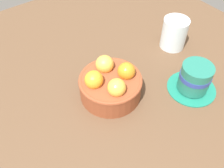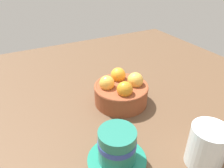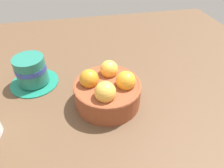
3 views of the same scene
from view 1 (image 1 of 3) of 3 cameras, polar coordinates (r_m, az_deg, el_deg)
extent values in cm
cube|color=brown|center=(64.10, -0.33, -3.28)|extent=(110.64, 111.09, 3.30)
cylinder|color=brown|center=(60.70, -0.35, -0.63)|extent=(15.24, 15.24, 5.62)
torus|color=brown|center=(58.91, -0.36, 0.93)|extent=(15.44, 15.44, 1.00)
sphere|color=#F6AE41|center=(55.17, 1.09, -0.82)|extent=(4.26, 4.26, 4.26)
sphere|color=orange|center=(58.85, 3.36, 3.00)|extent=(4.32, 4.32, 4.32)
sphere|color=gold|center=(60.50, -1.70, 4.61)|extent=(4.53, 4.53, 4.53)
sphere|color=orange|center=(56.93, -4.21, 0.99)|extent=(4.41, 4.41, 4.41)
cylinder|color=#1B7860|center=(67.05, 17.89, -0.84)|extent=(12.50, 12.50, 0.60)
cylinder|color=#237260|center=(64.31, 18.68, 1.47)|extent=(7.70, 7.70, 7.22)
cylinder|color=#2D4299|center=(63.85, 18.82, 1.88)|extent=(7.86, 7.86, 1.30)
cylinder|color=silver|center=(76.24, 14.20, 11.30)|extent=(7.42, 7.42, 9.12)
camera|label=2|loc=(0.70, 52.52, 22.32)|focal=34.57mm
camera|label=3|loc=(0.74, -15.62, 35.74)|focal=32.42mm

